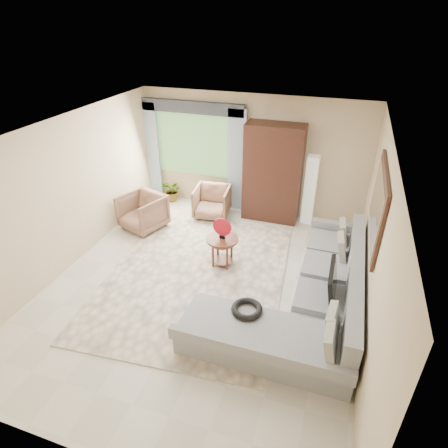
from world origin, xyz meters
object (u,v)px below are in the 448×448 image
(armchair_left, at_px, (143,212))
(coffee_table, at_px, (222,251))
(sectional_sofa, at_px, (310,301))
(armchair_right, at_px, (212,202))
(floor_lamp, at_px, (310,190))
(potted_plant, at_px, (172,191))
(armoire, at_px, (273,173))
(tv_screen, at_px, (333,282))

(armchair_left, bearing_deg, coffee_table, -0.52)
(sectional_sofa, distance_m, armchair_left, 4.01)
(armchair_right, relative_size, floor_lamp, 0.51)
(potted_plant, height_order, armoire, armoire)
(sectional_sofa, relative_size, potted_plant, 6.53)
(coffee_table, distance_m, armchair_right, 1.88)
(armchair_right, height_order, armoire, armoire)
(tv_screen, bearing_deg, armoire, 117.32)
(coffee_table, relative_size, armchair_left, 0.69)
(armchair_right, distance_m, floor_lamp, 2.13)
(potted_plant, bearing_deg, floor_lamp, 0.21)
(floor_lamp, bearing_deg, tv_screen, -76.71)
(tv_screen, relative_size, coffee_table, 1.30)
(armoire, xyz_separation_m, floor_lamp, (0.80, 0.06, -0.30))
(potted_plant, distance_m, armoire, 2.55)
(sectional_sofa, height_order, coffee_table, sectional_sofa)
(tv_screen, relative_size, potted_plant, 1.40)
(tv_screen, bearing_deg, sectional_sofa, 178.49)
(sectional_sofa, distance_m, armoire, 3.24)
(tv_screen, bearing_deg, armchair_right, 137.35)
(tv_screen, height_order, armchair_left, tv_screen)
(armchair_left, xyz_separation_m, potted_plant, (0.03, 1.37, -0.11))
(tv_screen, xyz_separation_m, floor_lamp, (-0.70, 2.96, 0.03))
(sectional_sofa, bearing_deg, potted_plant, 141.13)
(sectional_sofa, height_order, tv_screen, tv_screen)
(potted_plant, xyz_separation_m, floor_lamp, (3.22, 0.01, 0.49))
(potted_plant, bearing_deg, sectional_sofa, -38.87)
(potted_plant, bearing_deg, coffee_table, -46.79)
(armchair_left, height_order, floor_lamp, floor_lamp)
(tv_screen, distance_m, armchair_right, 3.76)
(sectional_sofa, xyz_separation_m, armchair_right, (-2.48, 2.53, 0.07))
(sectional_sofa, xyz_separation_m, armchair_left, (-3.68, 1.57, 0.09))
(coffee_table, relative_size, floor_lamp, 0.38)
(sectional_sofa, xyz_separation_m, floor_lamp, (-0.43, 2.96, 0.47))
(armchair_left, bearing_deg, sectional_sofa, -3.41)
(armoire, height_order, floor_lamp, armoire)
(sectional_sofa, relative_size, armoire, 1.65)
(coffee_table, relative_size, potted_plant, 1.07)
(coffee_table, distance_m, floor_lamp, 2.50)
(coffee_table, height_order, armchair_right, armchair_right)
(armoire, bearing_deg, tv_screen, -62.68)
(coffee_table, relative_size, armoire, 0.27)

